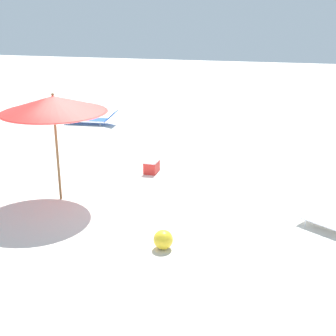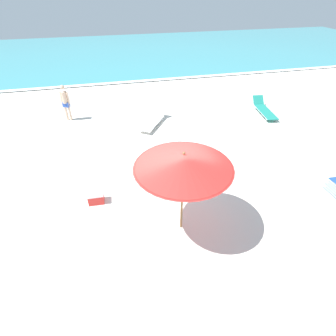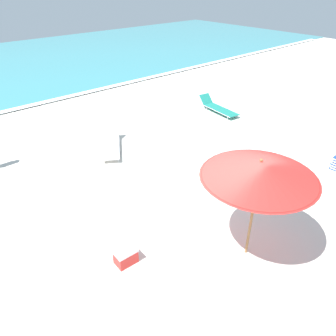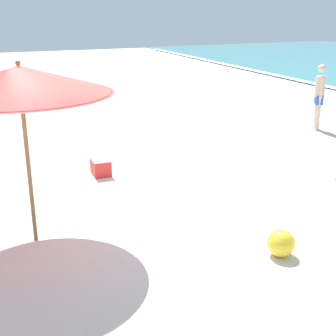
{
  "view_description": "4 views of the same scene",
  "coord_description": "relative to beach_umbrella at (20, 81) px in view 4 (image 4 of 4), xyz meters",
  "views": [
    {
      "loc": [
        9.76,
        3.87,
        4.41
      ],
      "look_at": [
        0.18,
        1.54,
        0.97
      ],
      "focal_mm": 50.0,
      "sensor_mm": 36.0,
      "label": 1
    },
    {
      "loc": [
        -1.25,
        -5.96,
        5.83
      ],
      "look_at": [
        0.36,
        0.85,
        0.71
      ],
      "focal_mm": 28.0,
      "sensor_mm": 36.0,
      "label": 2
    },
    {
      "loc": [
        -4.84,
        -4.13,
        5.76
      ],
      "look_at": [
        0.31,
        1.78,
        1.03
      ],
      "focal_mm": 35.0,
      "sensor_mm": 36.0,
      "label": 3
    },
    {
      "loc": [
        6.62,
        -1.71,
        3.22
      ],
      "look_at": [
        0.02,
        1.11,
        0.72
      ],
      "focal_mm": 50.0,
      "sensor_mm": 36.0,
      "label": 4
    }
  ],
  "objects": [
    {
      "name": "beachgoer_wading_adult",
      "position": [
        -3.57,
        8.03,
        -1.3
      ],
      "size": [
        0.4,
        0.3,
        1.76
      ],
      "rotation": [
        0.0,
        0.0,
        2.63
      ],
      "color": "beige",
      "rests_on": "ground_plane"
    },
    {
      "name": "cooler_box",
      "position": [
        -2.34,
        1.62,
        -2.12
      ],
      "size": [
        0.51,
        0.37,
        0.37
      ],
      "rotation": [
        0.0,
        0.0,
        3.1
      ],
      "color": "red",
      "rests_on": "ground_plane"
    },
    {
      "name": "beach_umbrella",
      "position": [
        0.0,
        0.0,
        0.0
      ],
      "size": [
        2.44,
        2.44,
        2.56
      ],
      "color": "olive",
      "rests_on": "ground_plane"
    },
    {
      "name": "beach_ball",
      "position": [
        1.77,
        2.99,
        -2.11
      ],
      "size": [
        0.38,
        0.38,
        0.38
      ],
      "color": "yellow",
      "rests_on": "ground_plane"
    },
    {
      "name": "ground_plane",
      "position": [
        -0.28,
        1.1,
        -2.38
      ],
      "size": [
        60.0,
        60.0,
        0.16
      ],
      "color": "silver"
    }
  ]
}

